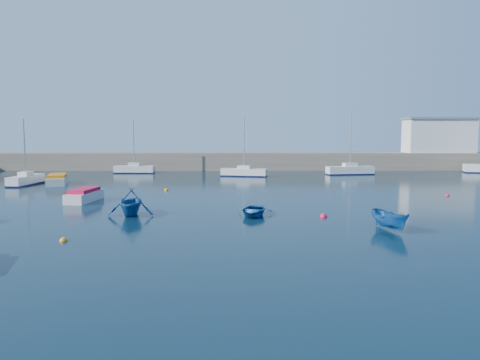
{
  "coord_description": "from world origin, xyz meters",
  "views": [
    {
      "loc": [
        -0.84,
        -24.97,
        5.74
      ],
      "look_at": [
        -0.49,
        15.18,
        1.6
      ],
      "focal_mm": 35.0,
      "sensor_mm": 36.0,
      "label": 1
    }
  ],
  "objects_px": {
    "sailboat_6": "(244,172)",
    "motorboat_2": "(57,179)",
    "motorboat_1": "(84,195)",
    "sailboat_7": "(350,170)",
    "dinghy_left": "(131,202)",
    "sailboat_3": "(26,180)",
    "dinghy_right": "(390,220)",
    "sailboat_5": "(134,169)",
    "harbor_office": "(439,136)",
    "dinghy_center": "(253,211)"
  },
  "relations": [
    {
      "from": "harbor_office",
      "to": "dinghy_left",
      "type": "xyz_separation_m",
      "value": [
        -38.08,
        -39.06,
        -4.16
      ]
    },
    {
      "from": "sailboat_7",
      "to": "motorboat_1",
      "type": "xyz_separation_m",
      "value": [
        -28.02,
        -24.31,
        -0.11
      ]
    },
    {
      "from": "harbor_office",
      "to": "sailboat_7",
      "type": "relative_size",
      "value": 1.19
    },
    {
      "from": "sailboat_3",
      "to": "dinghy_center",
      "type": "xyz_separation_m",
      "value": [
        24.02,
        -18.98,
        -0.23
      ]
    },
    {
      "from": "sailboat_3",
      "to": "motorboat_1",
      "type": "height_order",
      "value": "sailboat_3"
    },
    {
      "from": "dinghy_left",
      "to": "sailboat_7",
      "type": "bearing_deg",
      "value": 49.44
    },
    {
      "from": "sailboat_6",
      "to": "motorboat_2",
      "type": "relative_size",
      "value": 1.36
    },
    {
      "from": "dinghy_right",
      "to": "sailboat_5",
      "type": "bearing_deg",
      "value": 101.65
    },
    {
      "from": "sailboat_5",
      "to": "dinghy_right",
      "type": "height_order",
      "value": "sailboat_5"
    },
    {
      "from": "sailboat_3",
      "to": "dinghy_center",
      "type": "distance_m",
      "value": 30.62
    },
    {
      "from": "harbor_office",
      "to": "dinghy_left",
      "type": "relative_size",
      "value": 2.8
    },
    {
      "from": "motorboat_2",
      "to": "motorboat_1",
      "type": "bearing_deg",
      "value": -76.52
    },
    {
      "from": "motorboat_1",
      "to": "motorboat_2",
      "type": "height_order",
      "value": "motorboat_2"
    },
    {
      "from": "sailboat_6",
      "to": "dinghy_right",
      "type": "distance_m",
      "value": 34.52
    },
    {
      "from": "sailboat_3",
      "to": "dinghy_center",
      "type": "relative_size",
      "value": 2.16
    },
    {
      "from": "sailboat_3",
      "to": "sailboat_6",
      "type": "height_order",
      "value": "sailboat_6"
    },
    {
      "from": "sailboat_6",
      "to": "dinghy_center",
      "type": "distance_m",
      "value": 28.74
    },
    {
      "from": "sailboat_5",
      "to": "motorboat_1",
      "type": "height_order",
      "value": "sailboat_5"
    },
    {
      "from": "sailboat_7",
      "to": "dinghy_center",
      "type": "height_order",
      "value": "sailboat_7"
    },
    {
      "from": "sailboat_3",
      "to": "dinghy_right",
      "type": "xyz_separation_m",
      "value": [
        31.85,
        -23.83,
        0.01
      ]
    },
    {
      "from": "sailboat_3",
      "to": "sailboat_7",
      "type": "xyz_separation_m",
      "value": [
        38.25,
        12.14,
        0.04
      ]
    },
    {
      "from": "sailboat_6",
      "to": "dinghy_left",
      "type": "relative_size",
      "value": 2.17
    },
    {
      "from": "motorboat_2",
      "to": "dinghy_center",
      "type": "bearing_deg",
      "value": -58.7
    },
    {
      "from": "motorboat_1",
      "to": "dinghy_right",
      "type": "bearing_deg",
      "value": -21.46
    },
    {
      "from": "sailboat_7",
      "to": "dinghy_left",
      "type": "distance_m",
      "value": 38.34
    },
    {
      "from": "motorboat_2",
      "to": "sailboat_3",
      "type": "bearing_deg",
      "value": 176.79
    },
    {
      "from": "sailboat_6",
      "to": "sailboat_7",
      "type": "xyz_separation_m",
      "value": [
        14.39,
        2.38,
        0.06
      ]
    },
    {
      "from": "motorboat_1",
      "to": "motorboat_2",
      "type": "relative_size",
      "value": 0.8
    },
    {
      "from": "sailboat_5",
      "to": "sailboat_6",
      "type": "relative_size",
      "value": 0.95
    },
    {
      "from": "sailboat_5",
      "to": "dinghy_center",
      "type": "xyz_separation_m",
      "value": [
        15.38,
        -33.4,
        -0.24
      ]
    },
    {
      "from": "sailboat_6",
      "to": "dinghy_left",
      "type": "distance_m",
      "value": 29.72
    },
    {
      "from": "sailboat_7",
      "to": "motorboat_2",
      "type": "height_order",
      "value": "sailboat_7"
    },
    {
      "from": "sailboat_7",
      "to": "dinghy_left",
      "type": "bearing_deg",
      "value": 134.43
    },
    {
      "from": "motorboat_1",
      "to": "dinghy_left",
      "type": "distance_m",
      "value": 8.5
    },
    {
      "from": "motorboat_2",
      "to": "sailboat_5",
      "type": "bearing_deg",
      "value": 52.71
    },
    {
      "from": "sailboat_6",
      "to": "dinghy_right",
      "type": "height_order",
      "value": "sailboat_6"
    },
    {
      "from": "harbor_office",
      "to": "motorboat_1",
      "type": "relative_size",
      "value": 2.19
    },
    {
      "from": "harbor_office",
      "to": "sailboat_5",
      "type": "height_order",
      "value": "harbor_office"
    },
    {
      "from": "harbor_office",
      "to": "dinghy_right",
      "type": "relative_size",
      "value": 3.28
    },
    {
      "from": "sailboat_3",
      "to": "dinghy_right",
      "type": "relative_size",
      "value": 2.37
    },
    {
      "from": "sailboat_3",
      "to": "motorboat_1",
      "type": "distance_m",
      "value": 15.91
    },
    {
      "from": "sailboat_3",
      "to": "sailboat_5",
      "type": "relative_size",
      "value": 0.98
    },
    {
      "from": "harbor_office",
      "to": "motorboat_2",
      "type": "bearing_deg",
      "value": -158.79
    },
    {
      "from": "sailboat_3",
      "to": "motorboat_2",
      "type": "height_order",
      "value": "sailboat_3"
    },
    {
      "from": "sailboat_7",
      "to": "motorboat_2",
      "type": "distance_m",
      "value": 36.94
    },
    {
      "from": "sailboat_5",
      "to": "harbor_office",
      "type": "bearing_deg",
      "value": -80.96
    },
    {
      "from": "sailboat_5",
      "to": "motorboat_1",
      "type": "relative_size",
      "value": 1.61
    },
    {
      "from": "sailboat_3",
      "to": "motorboat_2",
      "type": "xyz_separation_m",
      "value": [
        3.13,
        0.68,
        -0.05
      ]
    },
    {
      "from": "harbor_office",
      "to": "dinghy_center",
      "type": "height_order",
      "value": "harbor_office"
    },
    {
      "from": "sailboat_3",
      "to": "sailboat_5",
      "type": "height_order",
      "value": "sailboat_5"
    }
  ]
}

